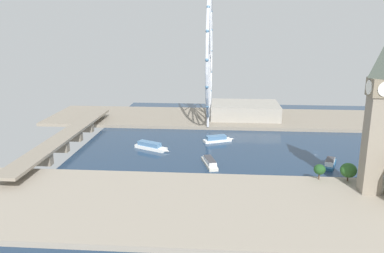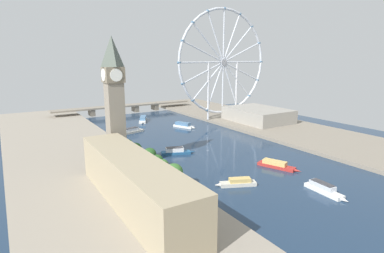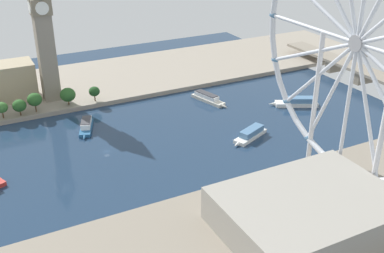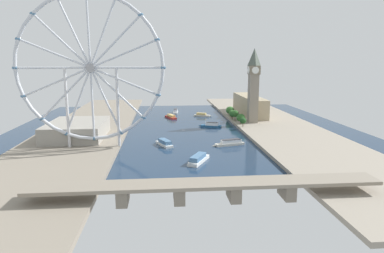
{
  "view_description": "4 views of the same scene",
  "coord_description": "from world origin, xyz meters",
  "px_view_note": "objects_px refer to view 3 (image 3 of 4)",
  "views": [
    {
      "loc": [
        -301.15,
        76.1,
        97.27
      ],
      "look_at": [
        8.56,
        100.13,
        16.68
      ],
      "focal_mm": 36.37,
      "sensor_mm": 36.0,
      "label": 1
    },
    {
      "loc": [
        -147.74,
        -214.09,
        76.04
      ],
      "look_at": [
        -8.41,
        12.06,
        17.14
      ],
      "focal_mm": 29.45,
      "sensor_mm": 36.0,
      "label": 2
    },
    {
      "loc": [
        225.01,
        -63.03,
        125.49
      ],
      "look_at": [
        6.74,
        49.22,
        7.22
      ],
      "focal_mm": 44.54,
      "sensor_mm": 36.0,
      "label": 3
    },
    {
      "loc": [
        23.71,
        381.61,
        76.96
      ],
      "look_at": [
        -1.07,
        100.38,
        21.29
      ],
      "focal_mm": 31.99,
      "sensor_mm": 36.0,
      "label": 4
    }
  ],
  "objects_px": {
    "ferris_wheel": "(357,44)",
    "tour_boat_0": "(86,126)",
    "river_bridge": "(380,79)",
    "tour_boat_6": "(208,98)",
    "tour_boat_2": "(296,102)",
    "clock_tower": "(44,33)",
    "riverside_hall": "(308,212)",
    "tour_boat_5": "(251,134)"
  },
  "relations": [
    {
      "from": "ferris_wheel",
      "to": "tour_boat_0",
      "type": "bearing_deg",
      "value": -141.58
    },
    {
      "from": "river_bridge",
      "to": "ferris_wheel",
      "type": "bearing_deg",
      "value": -54.52
    },
    {
      "from": "tour_boat_0",
      "to": "tour_boat_6",
      "type": "bearing_deg",
      "value": 114.27
    },
    {
      "from": "tour_boat_0",
      "to": "tour_boat_2",
      "type": "distance_m",
      "value": 137.91
    },
    {
      "from": "river_bridge",
      "to": "tour_boat_2",
      "type": "height_order",
      "value": "river_bridge"
    },
    {
      "from": "clock_tower",
      "to": "ferris_wheel",
      "type": "xyz_separation_m",
      "value": [
        165.22,
        99.58,
        21.6
      ]
    },
    {
      "from": "clock_tower",
      "to": "tour_boat_6",
      "type": "height_order",
      "value": "clock_tower"
    },
    {
      "from": "ferris_wheel",
      "to": "river_bridge",
      "type": "height_order",
      "value": "ferris_wheel"
    },
    {
      "from": "riverside_hall",
      "to": "tour_boat_2",
      "type": "relative_size",
      "value": 2.25
    },
    {
      "from": "clock_tower",
      "to": "tour_boat_2",
      "type": "height_order",
      "value": "clock_tower"
    },
    {
      "from": "tour_boat_2",
      "to": "ferris_wheel",
      "type": "bearing_deg",
      "value": 89.69
    },
    {
      "from": "tour_boat_5",
      "to": "river_bridge",
      "type": "bearing_deg",
      "value": 167.05
    },
    {
      "from": "tour_boat_0",
      "to": "tour_boat_6",
      "type": "height_order",
      "value": "tour_boat_0"
    },
    {
      "from": "tour_boat_5",
      "to": "ferris_wheel",
      "type": "bearing_deg",
      "value": 76.0
    },
    {
      "from": "riverside_hall",
      "to": "tour_boat_0",
      "type": "bearing_deg",
      "value": -158.8
    },
    {
      "from": "ferris_wheel",
      "to": "tour_boat_6",
      "type": "distance_m",
      "value": 137.13
    },
    {
      "from": "ferris_wheel",
      "to": "tour_boat_0",
      "type": "height_order",
      "value": "ferris_wheel"
    },
    {
      "from": "ferris_wheel",
      "to": "tour_boat_5",
      "type": "xyz_separation_m",
      "value": [
        -60.2,
        -9.53,
        -67.1
      ]
    },
    {
      "from": "clock_tower",
      "to": "tour_boat_0",
      "type": "distance_m",
      "value": 68.64
    },
    {
      "from": "ferris_wheel",
      "to": "tour_boat_0",
      "type": "xyz_separation_m",
      "value": [
        -114.64,
        -90.92,
        -67.18
      ]
    },
    {
      "from": "ferris_wheel",
      "to": "river_bridge",
      "type": "bearing_deg",
      "value": 125.48
    },
    {
      "from": "tour_boat_0",
      "to": "river_bridge",
      "type": "bearing_deg",
      "value": 102.17
    },
    {
      "from": "clock_tower",
      "to": "tour_boat_0",
      "type": "height_order",
      "value": "clock_tower"
    },
    {
      "from": "clock_tower",
      "to": "river_bridge",
      "type": "relative_size",
      "value": 0.45
    },
    {
      "from": "tour_boat_0",
      "to": "tour_boat_2",
      "type": "bearing_deg",
      "value": 98.94
    },
    {
      "from": "tour_boat_6",
      "to": "tour_boat_2",
      "type": "bearing_deg",
      "value": 39.86
    },
    {
      "from": "river_bridge",
      "to": "tour_boat_0",
      "type": "xyz_separation_m",
      "value": [
        -32.27,
        -206.48,
        -5.57
      ]
    },
    {
      "from": "clock_tower",
      "to": "tour_boat_5",
      "type": "xyz_separation_m",
      "value": [
        105.03,
        90.05,
        -45.51
      ]
    },
    {
      "from": "river_bridge",
      "to": "tour_boat_2",
      "type": "xyz_separation_m",
      "value": [
        -3.35,
        -71.64,
        -5.32
      ]
    },
    {
      "from": "riverside_hall",
      "to": "tour_boat_6",
      "type": "xyz_separation_m",
      "value": [
        -142.75,
        32.5,
        -8.1
      ]
    },
    {
      "from": "tour_boat_5",
      "to": "tour_boat_6",
      "type": "xyz_separation_m",
      "value": [
        -59.28,
        4.59,
        -0.02
      ]
    },
    {
      "from": "ferris_wheel",
      "to": "riverside_hall",
      "type": "distance_m",
      "value": 73.67
    },
    {
      "from": "clock_tower",
      "to": "tour_boat_6",
      "type": "bearing_deg",
      "value": 64.2
    },
    {
      "from": "tour_boat_2",
      "to": "tour_boat_6",
      "type": "xyz_separation_m",
      "value": [
        -33.76,
        -48.86,
        -0.19
      ]
    },
    {
      "from": "tour_boat_0",
      "to": "tour_boat_6",
      "type": "distance_m",
      "value": 86.12
    },
    {
      "from": "riverside_hall",
      "to": "tour_boat_0",
      "type": "distance_m",
      "value": 148.15
    },
    {
      "from": "ferris_wheel",
      "to": "tour_boat_0",
      "type": "distance_m",
      "value": 161.0
    },
    {
      "from": "ferris_wheel",
      "to": "tour_boat_2",
      "type": "xyz_separation_m",
      "value": [
        -85.72,
        43.92,
        -66.94
      ]
    },
    {
      "from": "river_bridge",
      "to": "riverside_hall",
      "type": "bearing_deg",
      "value": -55.38
    },
    {
      "from": "clock_tower",
      "to": "riverside_hall",
      "type": "relative_size",
      "value": 1.22
    },
    {
      "from": "tour_boat_2",
      "to": "tour_boat_6",
      "type": "relative_size",
      "value": 1.0
    },
    {
      "from": "ferris_wheel",
      "to": "riverside_hall",
      "type": "xyz_separation_m",
      "value": [
        23.27,
        -37.44,
        -59.02
      ]
    }
  ]
}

